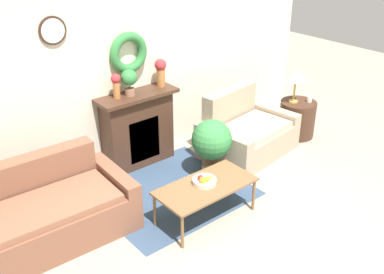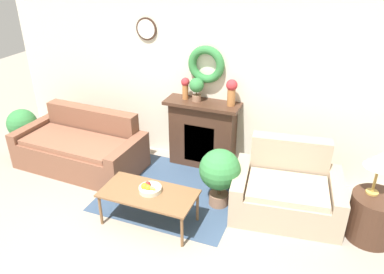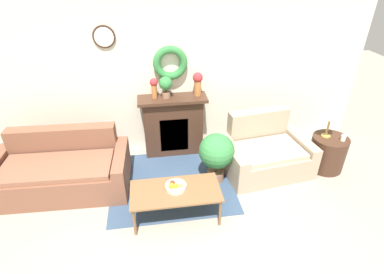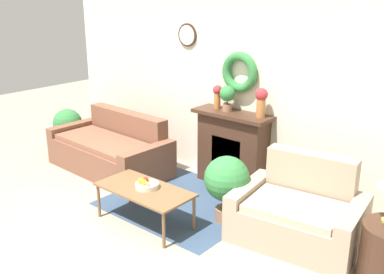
# 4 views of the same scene
# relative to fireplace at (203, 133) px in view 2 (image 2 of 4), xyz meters

# --- Properties ---
(ground_plane) EXTENTS (16.00, 16.00, 0.00)m
(ground_plane) POSITION_rel_fireplace_xyz_m (-0.02, -2.30, -0.54)
(ground_plane) COLOR gray
(floor_rug) EXTENTS (1.88, 1.69, 0.01)m
(floor_rug) POSITION_rel_fireplace_xyz_m (-0.13, -0.88, -0.54)
(floor_rug) COLOR #334760
(floor_rug) RESTS_ON ground_plane
(wall_back) EXTENTS (6.80, 0.18, 2.70)m
(wall_back) POSITION_rel_fireplace_xyz_m (-0.02, 0.20, 0.82)
(wall_back) COLOR beige
(wall_back) RESTS_ON ground_plane
(fireplace) EXTENTS (1.14, 0.41, 1.07)m
(fireplace) POSITION_rel_fireplace_xyz_m (0.00, 0.00, 0.00)
(fireplace) COLOR #42281C
(fireplace) RESTS_ON ground_plane
(couch_left) EXTENTS (1.98, 1.05, 0.86)m
(couch_left) POSITION_rel_fireplace_xyz_m (-1.76, -0.73, -0.24)
(couch_left) COLOR brown
(couch_left) RESTS_ON ground_plane
(loveseat_right) EXTENTS (1.47, 1.12, 0.92)m
(loveseat_right) POSITION_rel_fireplace_xyz_m (1.42, -0.72, -0.24)
(loveseat_right) COLOR tan
(loveseat_right) RESTS_ON ground_plane
(coffee_table) EXTENTS (1.18, 0.59, 0.45)m
(coffee_table) POSITION_rel_fireplace_xyz_m (-0.13, -1.59, -0.13)
(coffee_table) COLOR brown
(coffee_table) RESTS_ON ground_plane
(fruit_bowl) EXTENTS (0.28, 0.28, 0.12)m
(fruit_bowl) POSITION_rel_fireplace_xyz_m (-0.12, -1.56, -0.05)
(fruit_bowl) COLOR beige
(fruit_bowl) RESTS_ON coffee_table
(side_table_by_loveseat) EXTENTS (0.57, 0.57, 0.58)m
(side_table_by_loveseat) POSITION_rel_fireplace_xyz_m (2.46, -0.87, -0.25)
(side_table_by_loveseat) COLOR #42281C
(side_table_by_loveseat) RESTS_ON ground_plane
(table_lamp) EXTENTS (0.34, 0.34, 0.54)m
(table_lamp) POSITION_rel_fireplace_xyz_m (2.39, -0.81, 0.47)
(table_lamp) COLOR #B28E42
(table_lamp) RESTS_ON side_table_by_loveseat
(vase_on_mantel_left) EXTENTS (0.13, 0.13, 0.33)m
(vase_on_mantel_left) POSITION_rel_fireplace_xyz_m (-0.29, 0.01, 0.73)
(vase_on_mantel_left) COLOR #AD6B38
(vase_on_mantel_left) RESTS_ON fireplace
(vase_on_mantel_right) EXTENTS (0.16, 0.16, 0.39)m
(vase_on_mantel_right) POSITION_rel_fireplace_xyz_m (0.43, 0.01, 0.76)
(vase_on_mantel_right) COLOR #AD6B38
(vase_on_mantel_right) RESTS_ON fireplace
(potted_plant_on_mantel) EXTENTS (0.22, 0.22, 0.36)m
(potted_plant_on_mantel) POSITION_rel_fireplace_xyz_m (-0.10, -0.01, 0.75)
(potted_plant_on_mantel) COLOR #8E664C
(potted_plant_on_mantel) RESTS_ON fireplace
(potted_plant_floor_by_couch) EXTENTS (0.49, 0.49, 0.75)m
(potted_plant_floor_by_couch) POSITION_rel_fireplace_xyz_m (-2.95, -0.68, -0.08)
(potted_plant_floor_by_couch) COLOR #8E664C
(potted_plant_floor_by_couch) RESTS_ON ground_plane
(potted_plant_floor_by_loveseat) EXTENTS (0.54, 0.54, 0.82)m
(potted_plant_floor_by_loveseat) POSITION_rel_fireplace_xyz_m (0.57, -0.92, -0.03)
(potted_plant_floor_by_loveseat) COLOR #8E664C
(potted_plant_floor_by_loveseat) RESTS_ON ground_plane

